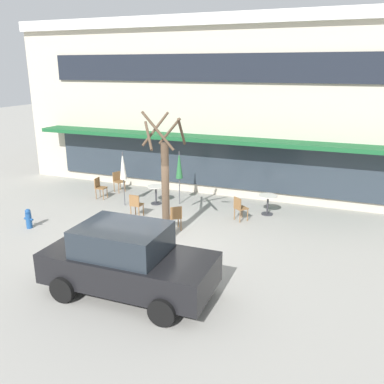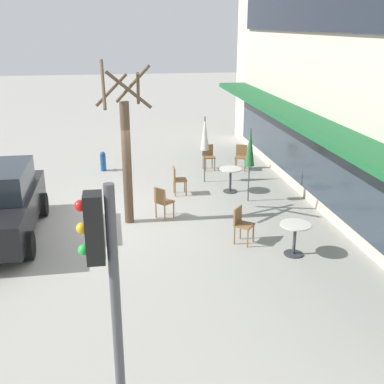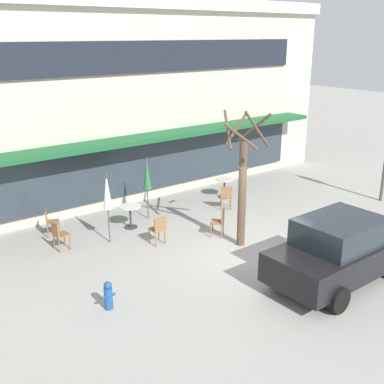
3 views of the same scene
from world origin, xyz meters
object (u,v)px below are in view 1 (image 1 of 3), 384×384
patio_umbrella_green_folded (179,165)px  fire_hydrant (29,218)px  cafe_table_streetside (268,201)px  cafe_chair_0 (136,204)px  cafe_table_near_wall (156,192)px  cafe_chair_1 (240,207)px  cafe_chair_4 (118,180)px  patio_umbrella_cream_folded (123,166)px  cafe_chair_2 (175,216)px  street_tree (165,183)px  parked_sedan (127,260)px  cafe_chair_3 (100,186)px

patio_umbrella_green_folded → fire_hydrant: patio_umbrella_green_folded is taller
cafe_table_streetside → cafe_chair_0: size_ratio=0.85×
cafe_table_near_wall → patio_umbrella_green_folded: patio_umbrella_green_folded is taller
cafe_table_streetside → cafe_chair_1: 1.32m
cafe_chair_1 → cafe_chair_4: bearing=165.5°
cafe_table_streetside → fire_hydrant: (-7.46, -4.39, -0.16)m
cafe_table_near_wall → patio_umbrella_cream_folded: 1.69m
cafe_chair_2 → street_tree: size_ratio=0.21×
cafe_table_near_wall → cafe_table_streetside: 4.51m
cafe_chair_1 → street_tree: 3.45m
street_tree → fire_hydrant: 5.21m
cafe_chair_0 → cafe_chair_1: (3.68, 1.06, 0.00)m
cafe_chair_1 → parked_sedan: (-1.27, -5.82, 0.35)m
parked_sedan → cafe_table_near_wall: bearing=110.5°
fire_hydrant → cafe_chair_4: bearing=83.0°
patio_umbrella_green_folded → cafe_chair_0: bearing=-114.5°
cafe_chair_0 → cafe_chair_4: size_ratio=1.00×
cafe_chair_0 → fire_hydrant: size_ratio=1.26×
cafe_chair_3 → fire_hydrant: 3.79m
cafe_table_streetside → cafe_chair_2: (-2.62, -2.74, 0.01)m
cafe_chair_0 → cafe_chair_1: same height
cafe_chair_0 → street_tree: size_ratio=0.21×
cafe_chair_2 → street_tree: (0.07, -0.91, 1.43)m
parked_sedan → cafe_chair_2: bearing=97.3°
cafe_chair_2 → cafe_chair_4: (-4.24, 3.27, 0.00)m
cafe_chair_3 → parked_sedan: parked_sedan is taller
cafe_chair_0 → parked_sedan: size_ratio=0.21×
cafe_chair_0 → cafe_chair_2: same height
cafe_chair_3 → cafe_chair_4: same height
cafe_chair_3 → parked_sedan: size_ratio=0.21×
patio_umbrella_cream_folded → cafe_chair_1: (4.79, 0.01, -1.10)m
patio_umbrella_green_folded → patio_umbrella_cream_folded: bearing=-154.8°
cafe_table_near_wall → cafe_chair_2: bearing=-50.9°
cafe_chair_1 → cafe_table_streetside: bearing=51.4°
cafe_chair_0 → street_tree: (1.95, -1.56, 1.43)m
cafe_table_streetside → street_tree: bearing=-125.0°
cafe_chair_2 → cafe_chair_4: size_ratio=1.00×
cafe_chair_2 → street_tree: street_tree is taller
fire_hydrant → cafe_chair_1: bearing=26.9°
fire_hydrant → cafe_chair_3: bearing=83.9°
cafe_table_streetside → street_tree: size_ratio=0.18×
cafe_table_streetside → cafe_chair_4: 6.87m
cafe_chair_0 → fire_hydrant: bearing=-142.0°
cafe_chair_1 → cafe_chair_2: 2.48m
cafe_chair_2 → patio_umbrella_cream_folded: bearing=150.4°
patio_umbrella_cream_folded → cafe_chair_3: 1.86m
cafe_table_streetside → cafe_chair_4: bearing=175.6°
cafe_chair_4 → fire_hydrant: (-0.60, -4.92, -0.17)m
cafe_chair_0 → cafe_chair_3: 2.94m
cafe_chair_2 → cafe_chair_3: bearing=154.6°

